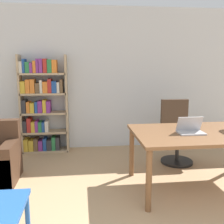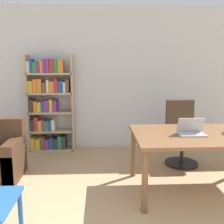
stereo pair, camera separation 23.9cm
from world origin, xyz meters
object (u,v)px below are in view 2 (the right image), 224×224
Objects in this scene: desk at (202,140)px; bookshelf at (48,105)px; laptop at (191,131)px; office_chair at (181,136)px.

desk is 0.96× the size of bookshelf.
office_chair reaches higher than laptop.
desk is 2.88m from bookshelf.
desk is 1.01m from office_chair.
bookshelf is (-2.30, 0.80, 0.42)m from office_chair.
office_chair is at bearing -19.07° from bookshelf.
office_chair reaches higher than desk.
laptop is at bearing -40.97° from bookshelf.
desk is at bearing 15.85° from laptop.
laptop is at bearing -164.15° from desk.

